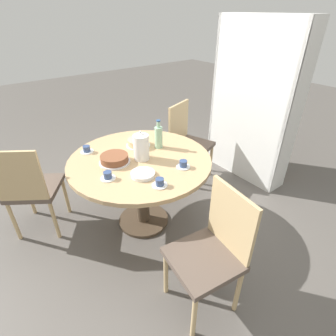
{
  "coord_description": "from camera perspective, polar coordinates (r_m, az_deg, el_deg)",
  "views": [
    {
      "loc": [
        1.73,
        -1.02,
        1.85
      ],
      "look_at": [
        0.0,
        0.31,
        0.51
      ],
      "focal_mm": 28.0,
      "sensor_mm": 36.0,
      "label": 1
    }
  ],
  "objects": [
    {
      "name": "water_bottle",
      "position": [
        2.43,
        -2.06,
        6.84
      ],
      "size": [
        0.07,
        0.07,
        0.27
      ],
      "color": "#99C6A3",
      "rests_on": "dining_table"
    },
    {
      "name": "cup_b",
      "position": [
        2.49,
        -17.26,
        3.83
      ],
      "size": [
        0.12,
        0.12,
        0.06
      ],
      "color": "white",
      "rests_on": "dining_table"
    },
    {
      "name": "dining_table",
      "position": [
        2.37,
        -5.96,
        -0.8
      ],
      "size": [
        1.25,
        1.25,
        0.72
      ],
      "color": "#473828",
      "rests_on": "ground_plane"
    },
    {
      "name": "cake_main",
      "position": [
        2.26,
        -11.58,
        1.93
      ],
      "size": [
        0.26,
        0.26,
        0.07
      ],
      "color": "silver",
      "rests_on": "dining_table"
    },
    {
      "name": "cup_a",
      "position": [
        1.93,
        -1.82,
        -3.26
      ],
      "size": [
        0.12,
        0.12,
        0.06
      ],
      "color": "white",
      "rests_on": "dining_table"
    },
    {
      "name": "chair_b",
      "position": [
        2.61,
        -27.7,
        -3.78
      ],
      "size": [
        0.58,
        0.58,
        0.93
      ],
      "rotation": [
        0.0,
        0.0,
        4.11
      ],
      "color": "tan",
      "rests_on": "ground_plane"
    },
    {
      "name": "chair_a",
      "position": [
        3.15,
        4.29,
        5.98
      ],
      "size": [
        0.53,
        0.53,
        0.93
      ],
      "rotation": [
        0.0,
        0.0,
        1.9
      ],
      "color": "tan",
      "rests_on": "ground_plane"
    },
    {
      "name": "ground_plane",
      "position": [
        2.73,
        -5.28,
        -11.32
      ],
      "size": [
        14.0,
        14.0,
        0.0
      ],
      "primitive_type": "plane",
      "color": "#56514C"
    },
    {
      "name": "cake_second",
      "position": [
        2.51,
        -6.52,
        5.51
      ],
      "size": [
        0.23,
        0.23,
        0.07
      ],
      "color": "silver",
      "rests_on": "dining_table"
    },
    {
      "name": "coffee_pot",
      "position": [
        2.24,
        -5.86,
        4.7
      ],
      "size": [
        0.13,
        0.13,
        0.26
      ],
      "color": "white",
      "rests_on": "dining_table"
    },
    {
      "name": "bookshelf",
      "position": [
        3.23,
        17.76,
        12.65
      ],
      "size": [
        1.03,
        0.28,
        1.81
      ],
      "rotation": [
        0.0,
        0.0,
        3.14
      ],
      "color": "silver",
      "rests_on": "ground_plane"
    },
    {
      "name": "cup_d",
      "position": [
        2.15,
        3.34,
        0.74
      ],
      "size": [
        0.12,
        0.12,
        0.06
      ],
      "color": "white",
      "rests_on": "dining_table"
    },
    {
      "name": "plate_stack",
      "position": [
        2.06,
        -5.48,
        -1.32
      ],
      "size": [
        0.19,
        0.19,
        0.03
      ],
      "color": "white",
      "rests_on": "dining_table"
    },
    {
      "name": "chair_c",
      "position": [
        1.82,
        9.5,
        -17.21
      ],
      "size": [
        0.48,
        0.48,
        0.93
      ],
      "rotation": [
        0.0,
        0.0,
        6.14
      ],
      "color": "tan",
      "rests_on": "ground_plane"
    },
    {
      "name": "cup_c",
      "position": [
        2.06,
        -12.97,
        -1.71
      ],
      "size": [
        0.12,
        0.12,
        0.06
      ],
      "color": "white",
      "rests_on": "dining_table"
    }
  ]
}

